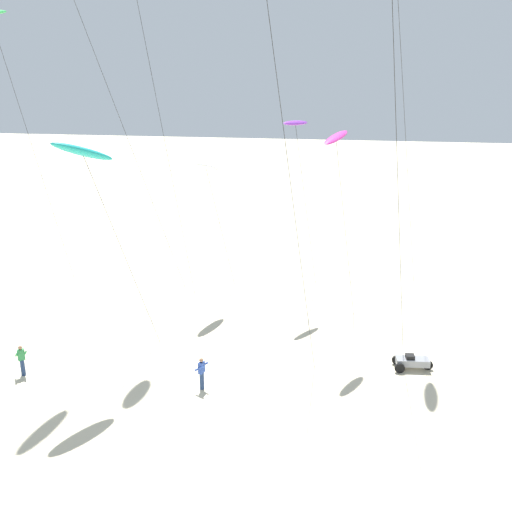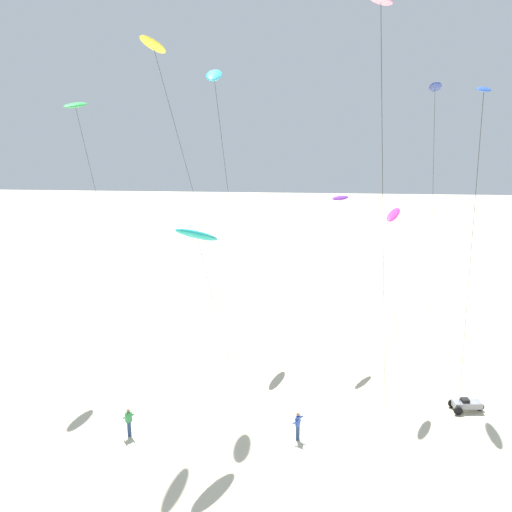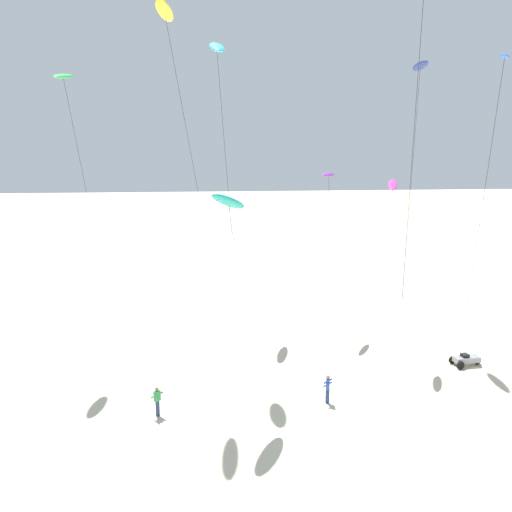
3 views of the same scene
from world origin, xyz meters
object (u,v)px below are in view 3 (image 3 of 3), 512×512
at_px(kite_blue, 503,68).
at_px(kite_navy, 420,70).
at_px(kite_cyan, 217,49).
at_px(kite_flyer_middle, 328,388).
at_px(kite_teal, 229,202).
at_px(kite_white, 258,215).
at_px(beach_buggy, 466,359).
at_px(kite_yellow, 165,14).
at_px(kite_purple, 329,176).
at_px(kite_green, 64,79).
at_px(kite_magenta, 393,186).
at_px(kite_flyer_nearest, 157,400).

bearing_deg(kite_blue, kite_navy, 87.56).
relative_size(kite_cyan, kite_flyer_middle, 12.49).
distance_m(kite_teal, kite_white, 11.36).
height_order(kite_navy, beach_buggy, kite_navy).
bearing_deg(kite_yellow, kite_purple, 34.62).
bearing_deg(kite_navy, beach_buggy, -73.19).
bearing_deg(kite_green, kite_magenta, -5.48).
xyz_separation_m(kite_blue, beach_buggy, (2.38, 5.38, -17.49)).
bearing_deg(kite_cyan, kite_green, 173.81).
relative_size(kite_green, kite_flyer_nearest, 11.28).
relative_size(kite_cyan, kite_magenta, 1.73).
bearing_deg(kite_cyan, kite_flyer_nearest, -113.24).
bearing_deg(kite_flyer_nearest, kite_navy, 31.65).
bearing_deg(kite_yellow, kite_white, 47.11).
distance_m(kite_magenta, beach_buggy, 12.36).
bearing_deg(kite_flyer_nearest, kite_teal, 12.67).
xyz_separation_m(kite_green, kite_purple, (18.08, 3.72, -6.45)).
xyz_separation_m(kite_navy, kite_flyer_middle, (-8.33, -10.37, -18.40)).
relative_size(kite_green, kite_purple, 1.54).
height_order(kite_cyan, beach_buggy, kite_cyan).
height_order(kite_teal, kite_navy, kite_navy).
xyz_separation_m(kite_flyer_middle, beach_buggy, (10.21, 4.14, -0.46)).
xyz_separation_m(kite_blue, kite_navy, (0.49, 11.60, 1.37)).
relative_size(kite_green, kite_teal, 1.55).
xyz_separation_m(kite_cyan, kite_flyer_middle, (5.75, -7.96, -19.16)).
bearing_deg(kite_flyer_middle, kite_purple, 78.18).
relative_size(kite_navy, kite_yellow, 0.91).
distance_m(kite_green, kite_teal, 14.93).
distance_m(kite_blue, kite_cyan, 16.54).
distance_m(kite_purple, kite_flyer_nearest, 21.04).
bearing_deg(kite_flyer_middle, kite_cyan, 125.88).
bearing_deg(kite_magenta, kite_navy, 51.33).
bearing_deg(kite_purple, kite_green, -168.37).
bearing_deg(kite_yellow, kite_teal, -54.87).
bearing_deg(kite_cyan, kite_teal, -87.59).
relative_size(kite_teal, kite_cyan, 0.58).
height_order(kite_magenta, kite_flyer_nearest, kite_magenta).
relative_size(kite_teal, beach_buggy, 5.77).
bearing_deg(kite_cyan, kite_flyer_middle, -54.12).
distance_m(kite_navy, beach_buggy, 19.95).
distance_m(kite_teal, kite_navy, 18.78).
height_order(kite_purple, kite_flyer_middle, kite_purple).
distance_m(kite_green, kite_blue, 25.41).
bearing_deg(kite_cyan, beach_buggy, -13.44).
distance_m(kite_magenta, kite_flyer_nearest, 19.92).
distance_m(kite_blue, kite_white, 18.54).
relative_size(kite_magenta, kite_yellow, 0.55).
relative_size(kite_green, kite_navy, 0.95).
bearing_deg(kite_green, kite_teal, -41.01).
bearing_deg(kite_flyer_middle, kite_green, 149.71).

